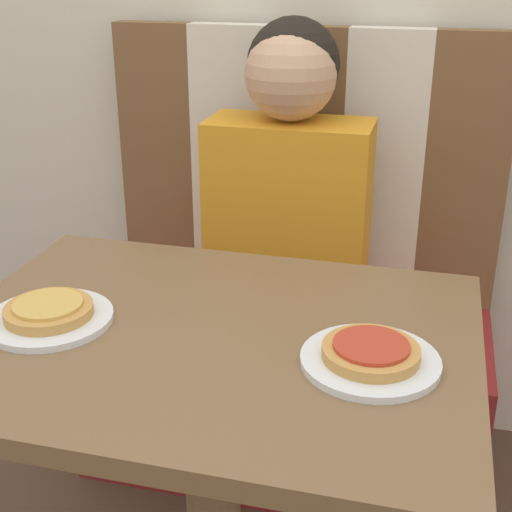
% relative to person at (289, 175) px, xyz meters
% --- Properties ---
extents(booth_seat, '(1.03, 0.47, 0.43)m').
position_rel_person_xyz_m(booth_seat, '(0.00, -0.00, -0.60)').
color(booth_seat, maroon).
rests_on(booth_seat, ground_plane).
extents(booth_backrest, '(1.03, 0.06, 0.71)m').
position_rel_person_xyz_m(booth_backrest, '(-0.00, 0.20, -0.03)').
color(booth_backrest, brown).
rests_on(booth_backrest, booth_seat).
extents(dining_table, '(0.87, 0.66, 0.73)m').
position_rel_person_xyz_m(dining_table, '(0.00, -0.63, -0.19)').
color(dining_table, brown).
rests_on(dining_table, ground_plane).
extents(person, '(0.39, 0.24, 0.74)m').
position_rel_person_xyz_m(person, '(0.00, 0.00, 0.00)').
color(person, orange).
rests_on(person, booth_seat).
extents(plate_left, '(0.21, 0.21, 0.01)m').
position_rel_person_xyz_m(plate_left, '(-0.27, -0.67, -0.08)').
color(plate_left, white).
rests_on(plate_left, dining_table).
extents(plate_right, '(0.21, 0.21, 0.01)m').
position_rel_person_xyz_m(plate_right, '(0.27, -0.67, -0.08)').
color(plate_right, white).
rests_on(plate_right, dining_table).
extents(pizza_left, '(0.15, 0.15, 0.02)m').
position_rel_person_xyz_m(pizza_left, '(-0.27, -0.67, -0.06)').
color(pizza_left, '#C68E47').
rests_on(pizza_left, plate_left).
extents(pizza_right, '(0.15, 0.15, 0.02)m').
position_rel_person_xyz_m(pizza_right, '(0.27, -0.67, -0.06)').
color(pizza_right, '#C68E47').
rests_on(pizza_right, plate_right).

